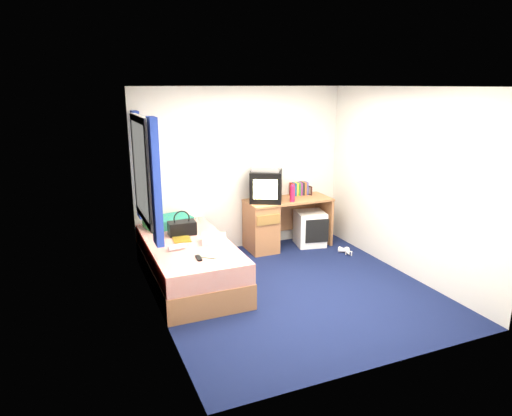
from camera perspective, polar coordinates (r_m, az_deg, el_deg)
name	(u,v)px	position (r m, az deg, el deg)	size (l,w,h in m)	color
ground	(293,290)	(5.67, 4.60, -10.15)	(3.40, 3.40, 0.00)	#0C1438
room_shell	(295,173)	(5.22, 4.93, 4.42)	(3.40, 3.40, 3.40)	white
bed	(189,263)	(5.80, -8.35, -6.76)	(1.01, 2.00, 0.54)	#B3764A
pillow	(168,222)	(6.36, -10.91, -1.69)	(0.60, 0.38, 0.13)	#166794
desk	(271,223)	(6.88, 1.91, -1.85)	(1.30, 0.55, 0.75)	#B3764A
storage_cube	(310,228)	(7.12, 6.76, -2.53)	(0.42, 0.42, 0.53)	white
crt_tv	(266,186)	(6.70, 1.27, 2.74)	(0.60, 0.59, 0.46)	black
vcr	(266,168)	(6.65, 1.29, 4.99)	(0.40, 0.28, 0.08)	silver
book_row	(299,189)	(7.14, 5.39, 2.42)	(0.27, 0.13, 0.20)	maroon
picture_frame	(310,190)	(7.18, 6.73, 2.21)	(0.02, 0.12, 0.14)	black
pink_water_bottle	(292,194)	(6.72, 4.57, 1.76)	(0.07, 0.07, 0.23)	#C31B47
aerosol_can	(276,194)	(6.83, 2.56, 1.82)	(0.05, 0.05, 0.19)	white
handbag	(182,228)	(5.97, -9.23, -2.42)	(0.35, 0.20, 0.32)	black
towel	(214,239)	(5.63, -5.25, -3.89)	(0.29, 0.24, 0.10)	silver
magazine	(181,239)	(5.81, -9.31, -3.83)	(0.21, 0.28, 0.01)	yellow
water_bottle	(177,247)	(5.45, -9.90, -4.84)	(0.07, 0.07, 0.20)	silver
colour_swatch_fan	(207,257)	(5.19, -6.20, -6.09)	(0.22, 0.06, 0.01)	orange
remote_control	(199,258)	(5.15, -7.18, -6.23)	(0.05, 0.16, 0.02)	black
window_assembly	(144,172)	(5.59, -13.78, 4.41)	(0.11, 1.42, 1.40)	silver
white_heels	(347,251)	(6.89, 11.31, -5.34)	(0.20, 0.30, 0.09)	white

